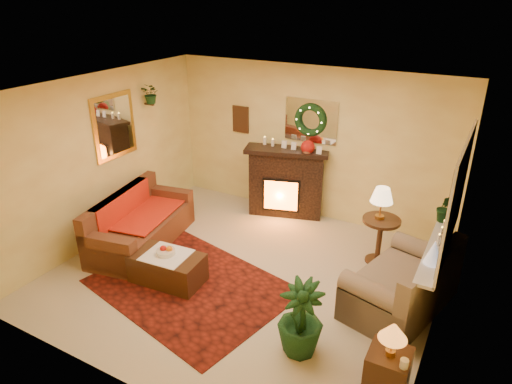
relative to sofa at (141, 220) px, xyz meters
The scene contains 31 objects.
floor 1.88m from the sofa, ahead, with size 5.00×5.00×0.00m, color beige.
ceiling 2.84m from the sofa, ahead, with size 5.00×5.00×0.00m, color white.
wall_back 3.04m from the sofa, 51.09° to the left, with size 5.00×5.00×0.00m, color #EFD88C.
wall_front 3.02m from the sofa, 50.66° to the right, with size 5.00×5.00×0.00m, color #EFD88C.
wall_left 1.10m from the sofa, behind, with size 4.50×4.50×0.00m, color #EFD88C.
wall_right 4.42m from the sofa, ahead, with size 4.50×4.50×0.00m, color #EFD88C.
area_rug 1.51m from the sofa, 23.00° to the right, with size 2.52×1.89×0.01m, color #600911.
sofa is the anchor object (origin of this frame).
red_throw 0.20m from the sofa, 116.84° to the left, with size 0.84×1.36×0.02m, color #B3170B.
fireplace 2.55m from the sofa, 53.78° to the left, with size 1.26×0.40×1.15m, color black.
poinsettia 2.92m from the sofa, 48.00° to the left, with size 0.23×0.23×0.23m, color #AA140F.
mantel_candle_a 2.47m from the sofa, 62.75° to the left, with size 0.06×0.06×0.19m, color silver.
mantel_candle_b 2.53m from the sofa, 59.10° to the left, with size 0.06×0.06×0.17m, color silver.
mantel_mirror 3.16m from the sofa, 50.84° to the left, with size 0.92×0.02×0.72m, color white.
wreath 3.14m from the sofa, 50.33° to the left, with size 0.55×0.55×0.11m, color #194719.
wall_art 2.56m from the sofa, 77.94° to the left, with size 0.32×0.03×0.48m, color #381E11.
gold_mirror 1.51m from the sofa, 154.00° to the left, with size 0.03×0.84×1.00m, color gold.
hanging_plant 1.94m from the sofa, 115.54° to the left, with size 0.33×0.28×0.36m, color #194719.
loveseat 3.91m from the sofa, ahead, with size 0.89×1.53×0.89m, color gray.
window_frame 4.49m from the sofa, ahead, with size 0.03×1.86×1.36m, color white.
window_glass 4.48m from the sofa, ahead, with size 0.02×1.70×1.22m, color black.
window_sill 4.27m from the sofa, ahead, with size 0.22×1.86×0.04m, color white.
mini_tree 4.26m from the sofa, ahead, with size 0.19×0.19×0.29m, color white.
sill_plant 4.40m from the sofa, 16.41° to the left, with size 0.28×0.23×0.51m, color #1A3017.
side_table_round 3.61m from the sofa, 20.76° to the left, with size 0.54×0.54×0.70m, color #3D2716.
lamp_cream 3.60m from the sofa, 20.96° to the left, with size 0.32×0.32×0.49m, color #FFD496.
end_table_square 4.23m from the sofa, 14.44° to the right, with size 0.40×0.40×0.49m, color #432718.
lamp_tiffany 4.24m from the sofa, 14.69° to the right, with size 0.28×0.28×0.40m, color #FF9A2F.
coffee_table 1.18m from the sofa, 31.51° to the right, with size 0.98×0.54×0.41m, color #431A11.
fruit_bowl 1.13m from the sofa, 31.36° to the right, with size 0.26×0.26×0.06m, color silver.
floor_palm 3.24m from the sofa, 16.95° to the right, with size 1.50×1.50×2.68m, color #20411D.
Camera 1 is at (2.75, -4.64, 3.71)m, focal length 32.00 mm.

